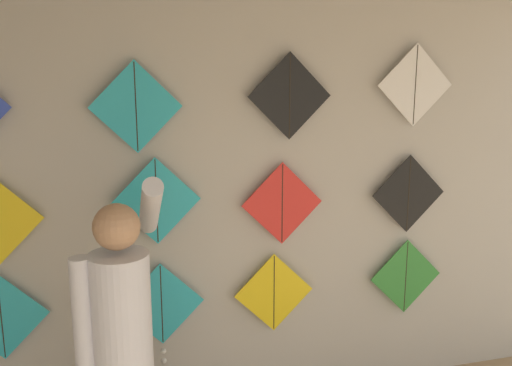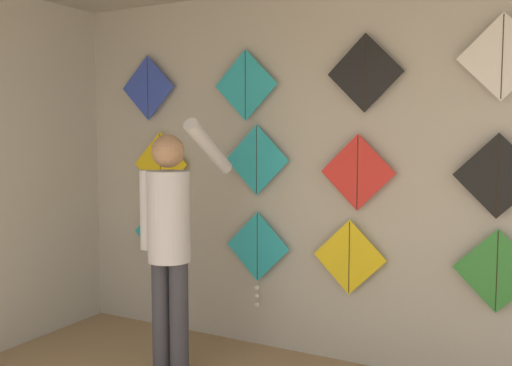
{
  "view_description": "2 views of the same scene",
  "coord_description": "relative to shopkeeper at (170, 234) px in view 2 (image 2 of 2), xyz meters",
  "views": [
    {
      "loc": [
        -0.65,
        0.26,
        2.37
      ],
      "look_at": [
        0.22,
        3.48,
        1.63
      ],
      "focal_mm": 40.0,
      "sensor_mm": 36.0,
      "label": 1
    },
    {
      "loc": [
        1.73,
        -0.2,
        1.72
      ],
      "look_at": [
        -0.23,
        3.48,
        1.34
      ],
      "focal_mm": 40.0,
      "sensor_mm": 36.0,
      "label": 2
    }
  ],
  "objects": [
    {
      "name": "back_panel",
      "position": [
        0.61,
        0.87,
        0.38
      ],
      "size": [
        4.94,
        0.06,
        2.8
      ],
      "primitive_type": "cube",
      "color": "#BCB7AD",
      "rests_on": "ground"
    },
    {
      "name": "shopkeeper",
      "position": [
        0.0,
        0.0,
        0.0
      ],
      "size": [
        0.46,
        0.64,
        1.82
      ],
      "rotation": [
        0.0,
        0.0,
        0.04
      ],
      "color": "#383842",
      "rests_on": "ground"
    },
    {
      "name": "kite_0",
      "position": [
        -0.69,
        0.78,
        -0.18
      ],
      "size": [
        0.55,
        0.01,
        0.55
      ],
      "color": "#28B2C6"
    },
    {
      "name": "kite_1",
      "position": [
        0.26,
        0.78,
        -0.25
      ],
      "size": [
        0.55,
        0.04,
        0.76
      ],
      "color": "#28B2C6"
    },
    {
      "name": "kite_2",
      "position": [
        1.02,
        0.78,
        -0.21
      ],
      "size": [
        0.55,
        0.01,
        0.55
      ],
      "color": "yellow"
    },
    {
      "name": "kite_3",
      "position": [
        2.02,
        0.78,
        -0.2
      ],
      "size": [
        0.55,
        0.01,
        0.55
      ],
      "color": "#338C38"
    },
    {
      "name": "kite_4",
      "position": [
        -0.68,
        0.78,
        0.42
      ],
      "size": [
        0.55,
        0.01,
        0.55
      ],
      "color": "yellow"
    },
    {
      "name": "kite_5",
      "position": [
        0.26,
        0.78,
        0.48
      ],
      "size": [
        0.55,
        0.01,
        0.55
      ],
      "color": "#28B2C6"
    },
    {
      "name": "kite_6",
      "position": [
        1.07,
        0.78,
        0.41
      ],
      "size": [
        0.55,
        0.01,
        0.55
      ],
      "color": "red"
    },
    {
      "name": "kite_7",
      "position": [
        2.0,
        0.78,
        0.42
      ],
      "size": [
        0.55,
        0.01,
        0.55
      ],
      "color": "black"
    },
    {
      "name": "kite_8",
      "position": [
        -0.8,
        0.78,
        1.08
      ],
      "size": [
        0.55,
        0.01,
        0.55
      ],
      "color": "blue"
    },
    {
      "name": "kite_9",
      "position": [
        0.16,
        0.78,
        1.06
      ],
      "size": [
        0.55,
        0.01,
        0.55
      ],
      "color": "#28B2C6"
    },
    {
      "name": "kite_10",
      "position": [
        1.12,
        0.78,
        1.11
      ],
      "size": [
        0.55,
        0.01,
        0.55
      ],
      "color": "black"
    },
    {
      "name": "kite_11",
      "position": [
        2.0,
        0.78,
        1.17
      ],
      "size": [
        0.55,
        0.01,
        0.55
      ],
      "color": "white"
    }
  ]
}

